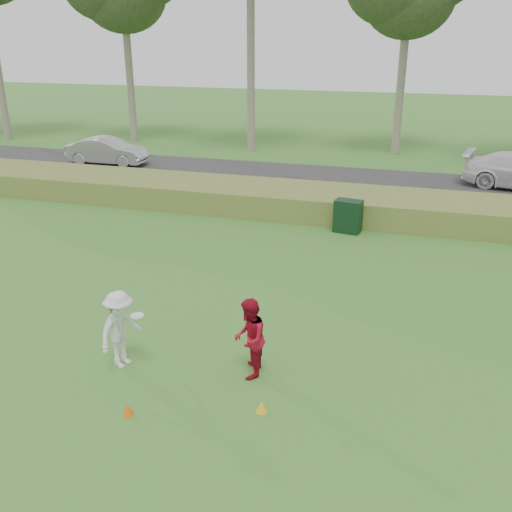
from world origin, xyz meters
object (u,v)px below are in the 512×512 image
(player_white, at_px, (120,329))
(cone_orange, at_px, (128,410))
(player_red, at_px, (249,338))
(car_mid, at_px, (107,151))
(cone_yellow, at_px, (262,406))
(utility_cabinet, at_px, (348,216))

(player_white, distance_m, cone_orange, 1.86)
(player_red, relative_size, cone_orange, 7.38)
(cone_orange, bearing_deg, player_white, 121.46)
(player_white, bearing_deg, car_mid, 44.91)
(cone_yellow, relative_size, car_mid, 0.06)
(cone_yellow, bearing_deg, player_red, 117.73)
(utility_cabinet, xyz_separation_m, car_mid, (-13.27, 6.96, 0.18))
(player_red, relative_size, car_mid, 0.40)
(player_white, xyz_separation_m, cone_yellow, (3.16, -0.68, -0.71))
(cone_yellow, relative_size, utility_cabinet, 0.21)
(utility_cabinet, bearing_deg, car_mid, 161.08)
(player_white, height_order, cone_yellow, player_white)
(utility_cabinet, height_order, car_mid, car_mid)
(player_white, distance_m, car_mid, 19.48)
(cone_yellow, distance_m, utility_cabinet, 10.41)
(cone_yellow, height_order, utility_cabinet, utility_cabinet)
(utility_cabinet, bearing_deg, player_white, -99.44)
(player_white, height_order, car_mid, player_white)
(player_red, distance_m, car_mid, 20.63)
(player_red, distance_m, cone_orange, 2.61)
(cone_yellow, xyz_separation_m, utility_cabinet, (0.03, 10.40, 0.44))
(player_red, relative_size, cone_yellow, 7.14)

